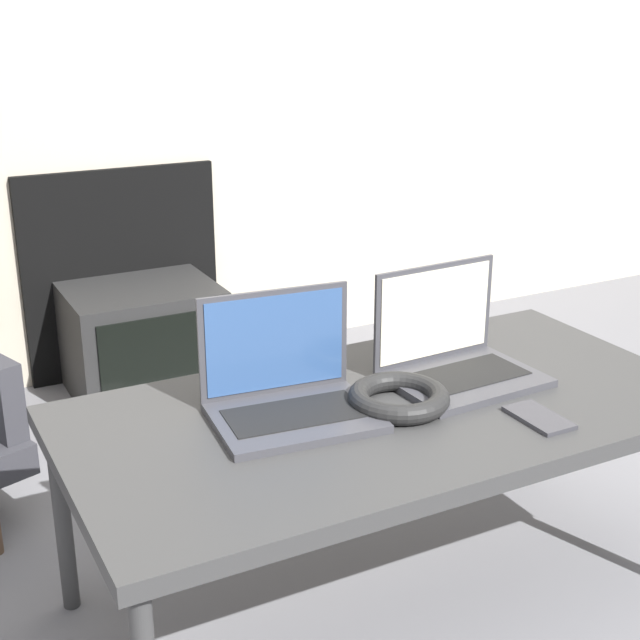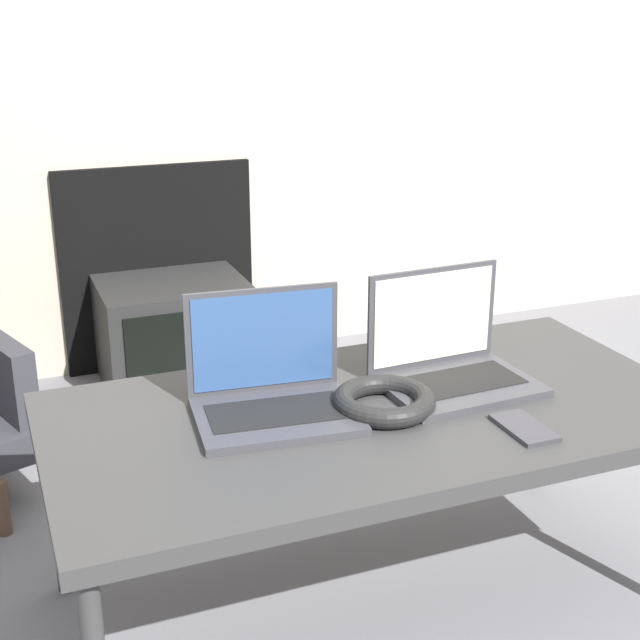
# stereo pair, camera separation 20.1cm
# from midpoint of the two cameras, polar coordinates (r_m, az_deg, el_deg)

# --- Properties ---
(table) EXTENTS (1.30, 0.67, 0.47)m
(table) POSITION_cam_midpoint_polar(r_m,az_deg,el_deg) (1.81, 6.73, -6.63)
(table) COLOR #333333
(table) RESTS_ON ground_plane
(laptop_left) EXTENTS (0.33, 0.27, 0.23)m
(laptop_left) POSITION_cam_midpoint_polar(r_m,az_deg,el_deg) (1.75, 0.14, -4.39)
(laptop_left) COLOR #38383D
(laptop_left) RESTS_ON table
(laptop_right) EXTENTS (0.32, 0.25, 0.23)m
(laptop_right) POSITION_cam_midpoint_polar(r_m,az_deg,el_deg) (1.92, 11.22, -2.53)
(laptop_right) COLOR #38383D
(laptop_right) RESTS_ON table
(headphones) EXTENTS (0.20, 0.20, 0.04)m
(headphones) POSITION_cam_midpoint_polar(r_m,az_deg,el_deg) (1.78, 7.38, -5.22)
(headphones) COLOR black
(headphones) RESTS_ON table
(phone) EXTENTS (0.08, 0.14, 0.01)m
(phone) POSITION_cam_midpoint_polar(r_m,az_deg,el_deg) (1.76, 16.18, -6.71)
(phone) COLOR #333338
(phone) RESTS_ON table
(tv) EXTENTS (0.48, 0.39, 0.36)m
(tv) POSITION_cam_midpoint_polar(r_m,az_deg,el_deg) (3.01, -7.43, -0.92)
(tv) COLOR black
(tv) RESTS_ON ground_plane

